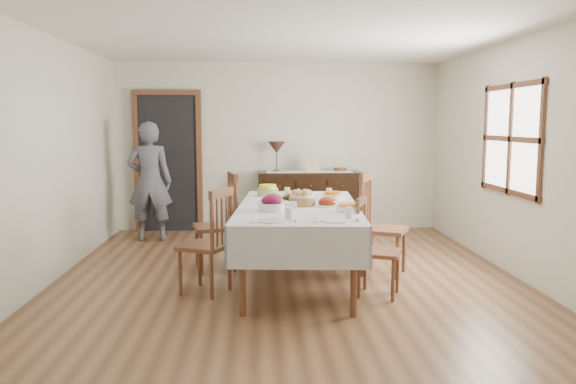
{
  "coord_description": "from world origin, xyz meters",
  "views": [
    {
      "loc": [
        -0.32,
        -5.78,
        1.68
      ],
      "look_at": [
        0.0,
        0.1,
        0.95
      ],
      "focal_mm": 35.0,
      "sensor_mm": 36.0,
      "label": 1
    }
  ],
  "objects": [
    {
      "name": "ground",
      "position": [
        0.0,
        0.0,
        0.0
      ],
      "size": [
        6.0,
        6.0,
        0.0
      ],
      "primitive_type": "plane",
      "color": "brown"
    },
    {
      "name": "room_shell",
      "position": [
        -0.15,
        0.42,
        1.64
      ],
      "size": [
        5.02,
        6.02,
        2.65
      ],
      "color": "white",
      "rests_on": "ground"
    },
    {
      "name": "dining_table",
      "position": [
        0.1,
        -0.04,
        0.73
      ],
      "size": [
        1.4,
        2.49,
        0.83
      ],
      "rotation": [
        0.0,
        0.0,
        -0.07
      ],
      "color": "silver",
      "rests_on": "ground"
    },
    {
      "name": "chair_left_near",
      "position": [
        -0.8,
        -0.35,
        0.53
      ],
      "size": [
        0.58,
        0.58,
        1.05
      ],
      "rotation": [
        0.0,
        0.0,
        -2.03
      ],
      "color": "brown",
      "rests_on": "ground"
    },
    {
      "name": "chair_left_far",
      "position": [
        -0.75,
        0.57,
        0.56
      ],
      "size": [
        0.56,
        0.56,
        1.11
      ],
      "rotation": [
        0.0,
        0.0,
        -1.34
      ],
      "color": "brown",
      "rests_on": "ground"
    },
    {
      "name": "chair_right_near",
      "position": [
        0.8,
        -0.49,
        0.49
      ],
      "size": [
        0.52,
        0.52,
        0.96
      ],
      "rotation": [
        0.0,
        0.0,
        1.2
      ],
      "color": "brown",
      "rests_on": "ground"
    },
    {
      "name": "chair_right_far",
      "position": [
        1.02,
        0.28,
        0.57
      ],
      "size": [
        0.62,
        0.62,
        1.13
      ],
      "rotation": [
        0.0,
        0.0,
        1.13
      ],
      "color": "brown",
      "rests_on": "ground"
    },
    {
      "name": "sideboard",
      "position": [
        0.47,
        2.72,
        0.47
      ],
      "size": [
        1.56,
        0.56,
        0.93
      ],
      "color": "black",
      "rests_on": "ground"
    },
    {
      "name": "person",
      "position": [
        -1.85,
        2.22,
        0.91
      ],
      "size": [
        0.58,
        0.38,
        1.81
      ],
      "primitive_type": "imported",
      "rotation": [
        0.0,
        0.0,
        3.17
      ],
      "color": "#51525C",
      "rests_on": "ground"
    },
    {
      "name": "bread_basket",
      "position": [
        0.14,
        -0.05,
        0.9
      ],
      "size": [
        0.28,
        0.28,
        0.17
      ],
      "color": "olive",
      "rests_on": "dining_table"
    },
    {
      "name": "egg_basket",
      "position": [
        0.09,
        0.36,
        0.86
      ],
      "size": [
        0.27,
        0.27,
        0.1
      ],
      "color": "black",
      "rests_on": "dining_table"
    },
    {
      "name": "ham_platter_a",
      "position": [
        -0.15,
        0.21,
        0.86
      ],
      "size": [
        0.32,
        0.32,
        0.11
      ],
      "color": "silver",
      "rests_on": "dining_table"
    },
    {
      "name": "ham_platter_b",
      "position": [
        0.4,
        -0.09,
        0.85
      ],
      "size": [
        0.33,
        0.33,
        0.11
      ],
      "color": "silver",
      "rests_on": "dining_table"
    },
    {
      "name": "beet_bowl",
      "position": [
        -0.19,
        -0.37,
        0.89
      ],
      "size": [
        0.26,
        0.26,
        0.15
      ],
      "color": "silver",
      "rests_on": "dining_table"
    },
    {
      "name": "carrot_bowl",
      "position": [
        0.51,
        0.37,
        0.87
      ],
      "size": [
        0.24,
        0.24,
        0.09
      ],
      "color": "silver",
      "rests_on": "dining_table"
    },
    {
      "name": "pineapple_bowl",
      "position": [
        -0.2,
        0.73,
        0.89
      ],
      "size": [
        0.25,
        0.25,
        0.13
      ],
      "color": "tan",
      "rests_on": "dining_table"
    },
    {
      "name": "casserole_dish",
      "position": [
        0.56,
        -0.43,
        0.86
      ],
      "size": [
        0.24,
        0.24,
        0.07
      ],
      "color": "silver",
      "rests_on": "dining_table"
    },
    {
      "name": "butter_dish",
      "position": [
        -0.0,
        -0.26,
        0.86
      ],
      "size": [
        0.15,
        0.1,
        0.07
      ],
      "color": "silver",
      "rests_on": "dining_table"
    },
    {
      "name": "setting_left",
      "position": [
        -0.15,
        -0.93,
        0.85
      ],
      "size": [
        0.43,
        0.31,
        0.1
      ],
      "color": "silver",
      "rests_on": "dining_table"
    },
    {
      "name": "setting_right",
      "position": [
        0.39,
        -0.94,
        0.85
      ],
      "size": [
        0.43,
        0.31,
        0.1
      ],
      "color": "silver",
      "rests_on": "dining_table"
    },
    {
      "name": "glass_far_a",
      "position": [
        0.02,
        0.71,
        0.88
      ],
      "size": [
        0.06,
        0.06,
        0.1
      ],
      "color": "silver",
      "rests_on": "dining_table"
    },
    {
      "name": "glass_far_b",
      "position": [
        0.51,
        0.68,
        0.87
      ],
      "size": [
        0.06,
        0.06,
        0.09
      ],
      "color": "silver",
      "rests_on": "dining_table"
    },
    {
      "name": "runner",
      "position": [
        0.46,
        2.69,
        0.94
      ],
      "size": [
        1.3,
        0.35,
        0.01
      ],
      "color": "silver",
      "rests_on": "sideboard"
    },
    {
      "name": "table_lamp",
      "position": [
        -0.03,
        2.75,
        1.29
      ],
      "size": [
        0.26,
        0.26,
        0.46
      ],
      "color": "brown",
      "rests_on": "sideboard"
    },
    {
      "name": "picture_frame",
      "position": [
        0.52,
        2.64,
        1.07
      ],
      "size": [
        0.22,
        0.08,
        0.28
      ],
      "color": "tan",
      "rests_on": "sideboard"
    },
    {
      "name": "deco_bowl",
      "position": [
        0.95,
        2.76,
        0.96
      ],
      "size": [
        0.2,
        0.2,
        0.06
      ],
      "color": "brown",
      "rests_on": "sideboard"
    }
  ]
}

